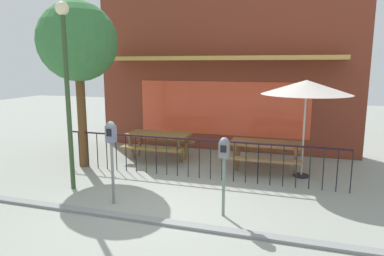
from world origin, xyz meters
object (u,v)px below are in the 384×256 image
Objects in this scene: parking_meter_near at (111,141)px; parking_meter_far at (224,156)px; street_lamp at (66,70)px; picnic_table_right at (266,148)px; street_tree at (78,43)px; patio_umbrella at (306,88)px; picnic_table_left at (159,139)px.

parking_meter_near reaches higher than parking_meter_far.
street_lamp is at bearing 159.22° from parking_meter_near.
picnic_table_right is 0.42× the size of street_tree.
patio_umbrella is 4.66m from parking_meter_near.
street_tree reaches higher than street_lamp.
patio_umbrella is at bearing 64.19° from parking_meter_far.
parking_meter_far is at bearing -6.59° from street_lamp.
street_tree is (-2.08, 2.06, 1.99)m from parking_meter_near.
parking_meter_far is at bearing -50.95° from picnic_table_left.
parking_meter_far is at bearing -115.81° from patio_umbrella.
parking_meter_far is at bearing -98.55° from picnic_table_right.
street_lamp is (-3.95, -2.60, 1.99)m from picnic_table_right.
patio_umbrella is at bearing 39.03° from parking_meter_near.
street_tree reaches higher than picnic_table_left.
picnic_table_right is at bearing 49.34° from parking_meter_near.
street_lamp reaches higher than picnic_table_left.
parking_meter_near is at bearing -140.97° from patio_umbrella.
picnic_table_right is 4.13m from parking_meter_near.
picnic_table_left is 0.76× the size of patio_umbrella.
patio_umbrella is at bearing 8.30° from street_tree.
street_tree reaches higher than picnic_table_right.
picnic_table_right is at bearing 33.30° from street_lamp.
street_tree is at bearing -167.71° from picnic_table_right.
street_tree is at bearing 116.42° from street_lamp.
patio_umbrella is at bearing 26.20° from street_lamp.
street_tree is 1.08× the size of street_lamp.
street_lamp reaches higher than parking_meter_near.
street_tree is (-5.63, -0.82, 1.08)m from patio_umbrella.
picnic_table_right is 1.82m from patio_umbrella.
parking_meter_near reaches higher than picnic_table_left.
parking_meter_near is 1.13× the size of parking_meter_far.
patio_umbrella is at bearing -6.32° from picnic_table_left.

